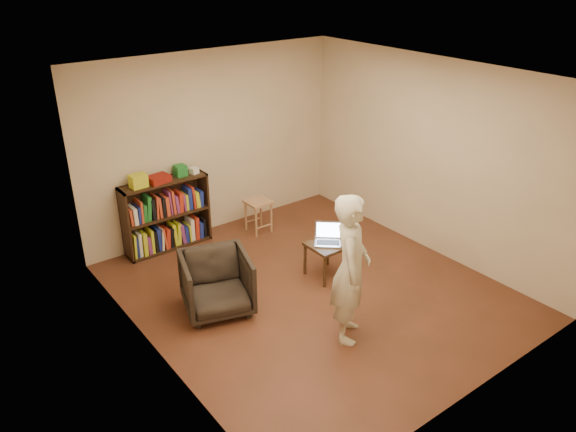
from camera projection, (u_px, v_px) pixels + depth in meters
floor at (312, 291)px, 6.85m from camera, size 4.50×4.50×0.00m
ceiling at (317, 76)px, 5.74m from camera, size 4.50×4.50×0.00m
wall_back at (213, 143)px, 7.92m from camera, size 4.00×0.00×4.00m
wall_left at (148, 244)px, 5.20m from camera, size 0.00×4.50×4.50m
wall_right at (431, 157)px, 7.38m from camera, size 0.00×4.50×4.50m
bookshelf at (166, 218)px, 7.69m from camera, size 1.20×0.30×1.00m
box_yellow at (138, 181)px, 7.20m from camera, size 0.22×0.17×0.17m
red_cloth at (158, 179)px, 7.36m from camera, size 0.31×0.25×0.09m
box_green at (180, 170)px, 7.57m from camera, size 0.15×0.15×0.15m
box_white at (194, 171)px, 7.66m from camera, size 0.13×0.13×0.08m
stool at (258, 207)px, 8.14m from camera, size 0.34×0.34×0.49m
armchair at (217, 283)px, 6.35m from camera, size 0.94×0.96×0.70m
side_table at (327, 249)px, 7.02m from camera, size 0.44×0.44×0.45m
laptop at (328, 238)px, 7.01m from camera, size 0.41×0.41×0.25m
person at (351, 269)px, 5.73m from camera, size 0.70×0.70×1.64m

